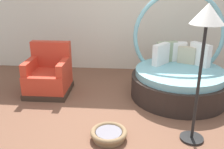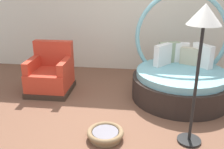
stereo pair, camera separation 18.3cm
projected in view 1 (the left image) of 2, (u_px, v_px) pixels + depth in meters
The scene contains 6 objects.
ground_plane at pixel (123, 124), 3.90m from camera, with size 8.00×8.00×0.02m, color brown.
back_wall at pixel (129, 4), 5.74m from camera, with size 8.00×0.12×3.04m, color silver.
round_daybed at pixel (179, 76), 4.73m from camera, with size 1.74×1.74×1.90m.
red_armchair at pixel (49, 76), 4.87m from camera, with size 0.80×0.80×0.94m.
pet_basket at pixel (109, 134), 3.51m from camera, with size 0.51×0.51×0.13m.
floor_lamp at pixel (206, 28), 2.98m from camera, with size 0.40×0.40×1.82m.
Camera 1 is at (0.11, -3.38, 2.09)m, focal length 40.92 mm.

